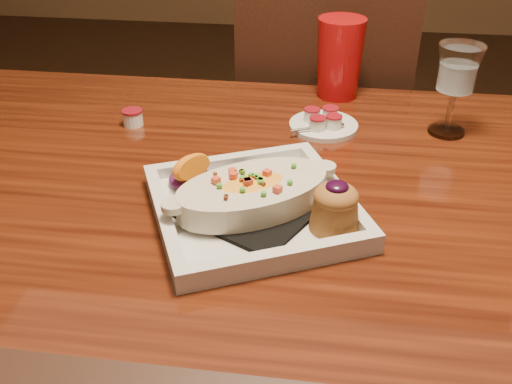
# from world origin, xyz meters

# --- Properties ---
(table) EXTENTS (1.50, 0.90, 0.75)m
(table) POSITION_xyz_m (0.00, 0.00, 0.65)
(table) COLOR #66250E
(table) RESTS_ON floor
(chair_far) EXTENTS (0.42, 0.42, 0.93)m
(chair_far) POSITION_xyz_m (-0.00, 0.63, 0.51)
(chair_far) COLOR black
(chair_far) RESTS_ON floor
(plate) EXTENTS (0.36, 0.36, 0.08)m
(plate) POSITION_xyz_m (-0.07, -0.06, 0.78)
(plate) COLOR silver
(plate) RESTS_ON table
(goblet) EXTENTS (0.08, 0.08, 0.16)m
(goblet) POSITION_xyz_m (0.23, 0.25, 0.86)
(goblet) COLOR silver
(goblet) RESTS_ON table
(saucer) EXTENTS (0.13, 0.13, 0.09)m
(saucer) POSITION_xyz_m (0.01, 0.24, 0.76)
(saucer) COLOR silver
(saucer) RESTS_ON table
(creamer_loose) EXTENTS (0.04, 0.04, 0.03)m
(creamer_loose) POSITION_xyz_m (-0.34, 0.20, 0.77)
(creamer_loose) COLOR silver
(creamer_loose) RESTS_ON table
(red_tumbler) EXTENTS (0.10, 0.10, 0.16)m
(red_tumbler) POSITION_xyz_m (0.03, 0.40, 0.83)
(red_tumbler) COLOR #A80C0E
(red_tumbler) RESTS_ON table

